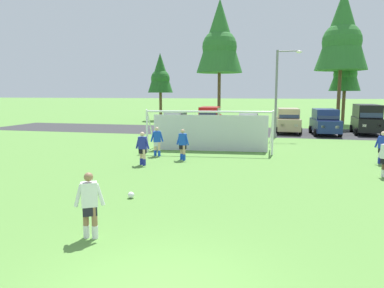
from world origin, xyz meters
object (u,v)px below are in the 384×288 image
at_px(player_trailing_back, 143,148).
at_px(player_winger_right, 183,145).
at_px(parked_car_slot_right, 367,118).
at_px(parked_car_slot_center_right, 325,122).
at_px(player_defender_far, 90,205).
at_px(parked_car_slot_far_left, 175,121).
at_px(soccer_goal, 210,130).
at_px(parked_car_slot_center_left, 249,121).
at_px(parked_car_slot_left, 210,118).
at_px(player_winger_left, 382,148).
at_px(parked_car_slot_center, 288,120).
at_px(player_midfield_center, 157,142).
at_px(soccer_ball, 131,195).
at_px(street_lamp, 279,93).

bearing_deg(player_trailing_back, player_winger_right, 48.28).
xyz_separation_m(player_trailing_back, parked_car_slot_right, (13.80, 17.24, 0.52)).
bearing_deg(parked_car_slot_center_right, player_defender_far, -108.41).
height_order(player_defender_far, parked_car_slot_far_left, parked_car_slot_far_left).
height_order(soccer_goal, parked_car_slot_center_left, soccer_goal).
bearing_deg(parked_car_slot_left, player_winger_right, -84.39).
bearing_deg(player_winger_left, player_trailing_back, -165.65).
relative_size(soccer_goal, player_winger_right, 4.61).
height_order(parked_car_slot_left, parked_car_slot_center, same).
bearing_deg(player_midfield_center, player_trailing_back, -86.96).
relative_size(soccer_ball, parked_car_slot_far_left, 0.05).
distance_m(soccer_goal, player_winger_right, 3.27).
height_order(player_winger_left, parked_car_slot_right, parked_car_slot_right).
relative_size(player_midfield_center, player_defender_far, 1.00).
distance_m(player_winger_left, parked_car_slot_right, 14.49).
bearing_deg(player_winger_left, parked_car_slot_center, 107.25).
bearing_deg(street_lamp, soccer_ball, -104.46).
height_order(player_winger_right, parked_car_slot_right, parked_car_slot_right).
height_order(player_winger_left, street_lamp, street_lamp).
xyz_separation_m(player_midfield_center, parked_car_slot_center_right, (10.39, 13.20, 0.29)).
bearing_deg(player_winger_right, player_trailing_back, -131.72).
height_order(parked_car_slot_center_right, street_lamp, street_lamp).
bearing_deg(parked_car_slot_center_right, parked_car_slot_center, 166.01).
xyz_separation_m(soccer_ball, player_winger_left, (9.81, 8.41, 0.71)).
distance_m(parked_car_slot_far_left, parked_car_slot_center_right, 13.52).
relative_size(parked_car_slot_far_left, parked_car_slot_left, 0.91).
bearing_deg(player_trailing_back, player_winger_left, 14.35).
bearing_deg(parked_car_slot_far_left, player_trailing_back, -79.33).
height_order(parked_car_slot_center_left, parked_car_slot_right, parked_car_slot_right).
height_order(parked_car_slot_far_left, parked_car_slot_center, parked_car_slot_center).
height_order(soccer_ball, player_midfield_center, player_midfield_center).
xyz_separation_m(player_midfield_center, street_lamp, (6.52, 10.19, 2.69)).
distance_m(player_trailing_back, parked_car_slot_left, 18.05).
bearing_deg(soccer_ball, parked_car_slot_center, 75.79).
bearing_deg(player_winger_left, parked_car_slot_far_left, 136.18).
bearing_deg(player_trailing_back, player_defender_far, -77.07).
height_order(player_trailing_back, parked_car_slot_center_left, parked_car_slot_center_left).
height_order(parked_car_slot_left, street_lamp, street_lamp).
bearing_deg(parked_car_slot_left, player_winger_left, -52.69).
bearing_deg(parked_car_slot_far_left, player_winger_right, -72.61).
distance_m(player_winger_left, street_lamp, 11.42).
height_order(player_winger_left, parked_car_slot_left, parked_car_slot_left).
height_order(player_winger_left, parked_car_slot_center, parked_car_slot_center).
height_order(player_trailing_back, parked_car_slot_far_left, parked_car_slot_far_left).
xyz_separation_m(parked_car_slot_left, parked_car_slot_center_left, (3.72, 0.08, -0.24)).
distance_m(soccer_goal, parked_car_slot_far_left, 13.39).
bearing_deg(player_defender_far, street_lamp, 78.67).
distance_m(parked_car_slot_left, parked_car_slot_right, 13.85).
distance_m(soccer_ball, parked_car_slot_far_left, 23.05).
bearing_deg(parked_car_slot_right, parked_car_slot_far_left, -179.33).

